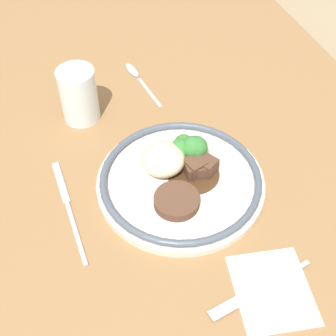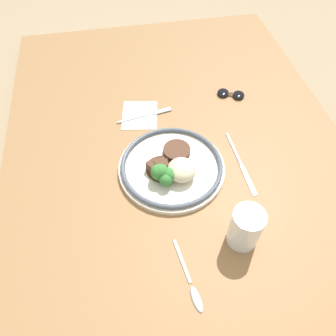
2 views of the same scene
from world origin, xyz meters
name	(u,v)px [view 2 (image 2 of 2)]	position (x,y,z in m)	size (l,w,h in m)	color
ground_plane	(184,182)	(0.00, 0.00, 0.00)	(8.00, 8.00, 0.00)	#998466
dining_table	(184,177)	(0.00, 0.00, 0.02)	(1.51, 0.94, 0.04)	olive
napkin	(140,115)	(-0.23, -0.09, 0.04)	(0.14, 0.12, 0.00)	white
plate	(171,167)	(-0.01, -0.03, 0.06)	(0.28, 0.28, 0.06)	silver
juice_glass	(245,229)	(0.21, 0.08, 0.09)	(0.07, 0.07, 0.10)	orange
fork	(150,114)	(-0.23, -0.06, 0.05)	(0.04, 0.17, 0.00)	#ADADB2
knife	(241,165)	(0.00, 0.15, 0.04)	(0.22, 0.02, 0.00)	#ADADB2
spoon	(193,289)	(0.30, -0.05, 0.05)	(0.16, 0.03, 0.01)	#ADADB2
sunglasses	(231,94)	(-0.27, 0.21, 0.05)	(0.07, 0.09, 0.01)	black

